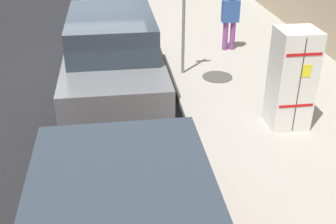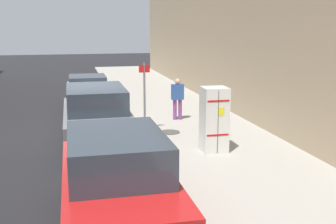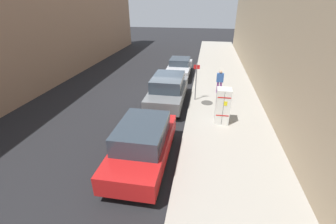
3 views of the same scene
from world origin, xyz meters
name	(u,v)px [view 1 (image 1 of 3)]	position (x,y,z in m)	size (l,w,h in m)	color
ground_plane	(98,78)	(0.00, 0.00, 0.00)	(80.00, 80.00, 0.00)	black
sidewalk_slab	(254,68)	(-3.87, 0.00, 0.06)	(4.31, 44.00, 0.12)	#9E998E
discarded_refrigerator	(292,79)	(-3.52, 2.91, 1.04)	(0.69, 0.65, 1.83)	silver
manhole_cover	(217,77)	(-2.79, 0.59, 0.13)	(0.70, 0.70, 0.02)	#47443F
street_sign_post	(184,19)	(-2.02, 0.22, 1.42)	(0.36, 0.07, 2.30)	slate
pedestrian_walking_far	(230,18)	(-3.53, -1.24, 1.00)	(0.45, 0.22, 1.55)	#7A3D7F
parked_suv_gray	(113,53)	(-0.39, 0.78, 0.90)	(1.99, 4.77, 1.75)	slate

